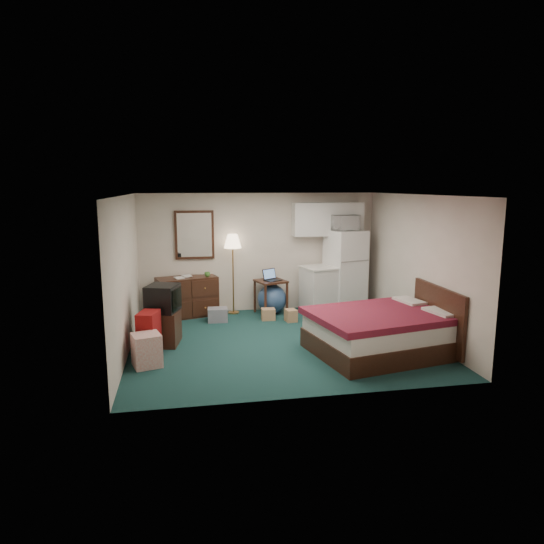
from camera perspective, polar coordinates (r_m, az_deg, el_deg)
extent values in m
cube|color=#143734|center=(8.44, 0.91, -8.19)|extent=(5.00, 4.50, 0.01)
cube|color=beige|center=(8.01, 0.96, 9.04)|extent=(5.00, 4.50, 0.01)
cube|color=beige|center=(10.32, -1.53, 2.33)|extent=(5.00, 0.01, 2.50)
cube|color=beige|center=(5.99, 5.20, -3.47)|extent=(5.00, 0.01, 2.50)
cube|color=beige|center=(8.03, -16.84, -0.37)|extent=(0.01, 4.50, 2.50)
cube|color=beige|center=(8.96, 16.81, 0.70)|extent=(0.01, 4.50, 2.50)
sphere|color=navy|center=(10.16, 0.01, -3.20)|extent=(0.75, 0.75, 0.61)
imported|color=silver|center=(10.32, 8.49, 5.97)|extent=(0.59, 0.35, 0.39)
imported|color=tan|center=(9.85, -11.38, -0.10)|extent=(0.17, 0.07, 0.24)
imported|color=tan|center=(10.01, -10.51, 0.11)|extent=(0.18, 0.08, 0.24)
imported|color=#488835|center=(9.98, -7.62, -0.20)|extent=(0.13, 0.11, 0.12)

